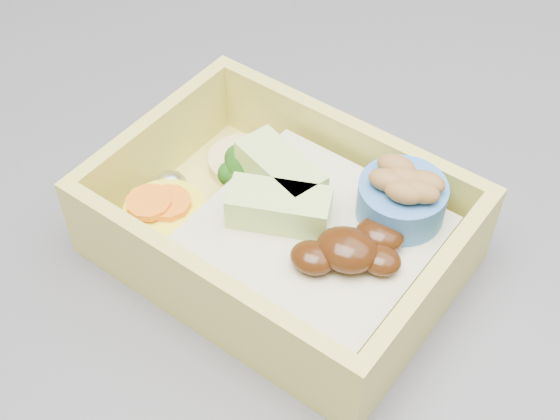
% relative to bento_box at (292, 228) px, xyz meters
% --- Properties ---
extents(bento_box, '(0.21, 0.17, 0.07)m').
position_rel_bento_box_xyz_m(bento_box, '(0.00, 0.00, 0.00)').
color(bento_box, '#D5CC58').
rests_on(bento_box, island).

